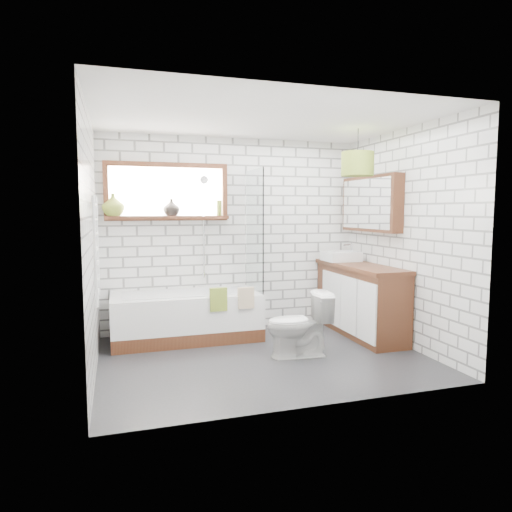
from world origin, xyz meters
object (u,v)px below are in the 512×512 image
object	(u,v)px
bathtub	(187,316)
vanity	(360,299)
basin	(341,256)
toilet	(299,324)
pendant	(357,164)

from	to	relation	value
bathtub	vanity	bearing A→B (deg)	-10.69
bathtub	basin	world-z (taller)	basin
vanity	basin	xyz separation A→B (m)	(-0.06, 0.42, 0.51)
vanity	toilet	distance (m)	1.23
pendant	basin	bearing A→B (deg)	75.50
vanity	basin	bearing A→B (deg)	98.19
bathtub	basin	distance (m)	2.18
vanity	bathtub	bearing A→B (deg)	169.31
basin	pendant	world-z (taller)	pendant
bathtub	pendant	xyz separation A→B (m)	(1.89, -0.69, 1.81)
toilet	bathtub	bearing A→B (deg)	-127.36
bathtub	toilet	world-z (taller)	toilet
toilet	pendant	distance (m)	1.96
vanity	toilet	xyz separation A→B (m)	(-1.08, -0.59, -0.10)
vanity	toilet	bearing A→B (deg)	-151.42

